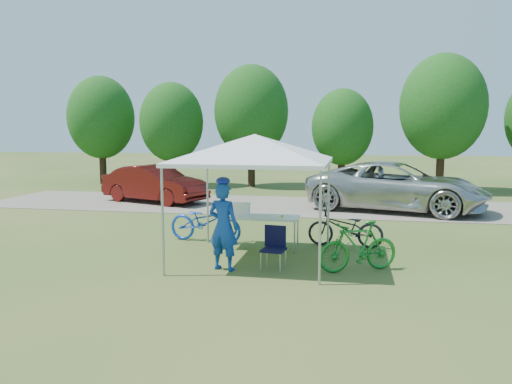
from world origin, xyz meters
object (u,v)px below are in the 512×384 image
at_px(sedan, 155,184).
at_px(bike_blue, 205,222).
at_px(cyclist, 223,227).
at_px(minivan, 396,186).
at_px(bike_dark, 345,228).
at_px(folding_table, 259,218).
at_px(folding_chair, 274,244).
at_px(bike_green, 358,246).
at_px(cooler, 241,209).

bearing_deg(sedan, bike_blue, -128.18).
bearing_deg(cyclist, minivan, -100.98).
distance_m(bike_blue, bike_dark, 3.49).
relative_size(folding_table, sedan, 0.43).
relative_size(folding_table, folding_chair, 2.14).
relative_size(folding_chair, bike_dark, 0.49).
xyz_separation_m(bike_blue, bike_green, (3.78, -2.00, -0.01)).
distance_m(folding_table, bike_dark, 2.10).
bearing_deg(bike_dark, folding_chair, -27.48).
bearing_deg(cyclist, folding_table, -85.56).
relative_size(folding_table, bike_blue, 0.96).
distance_m(folding_chair, bike_green, 1.68).
bearing_deg(bike_green, cooler, -146.88).
bearing_deg(sedan, bike_dark, -110.30).
bearing_deg(minivan, folding_table, 165.25).
distance_m(folding_table, cyclist, 2.02).
relative_size(cooler, sedan, 0.10).
height_order(folding_table, cyclist, cyclist).
relative_size(folding_table, cooler, 4.46).
xyz_separation_m(folding_table, sedan, (-5.46, 6.80, 0.01)).
distance_m(cyclist, minivan, 9.38).
bearing_deg(bike_dark, bike_green, 12.01).
distance_m(cyclist, sedan, 10.17).
relative_size(bike_blue, sedan, 0.45).
height_order(cyclist, bike_dark, cyclist).
relative_size(bike_blue, bike_green, 1.16).
bearing_deg(folding_table, folding_chair, -69.62).
distance_m(cyclist, bike_blue, 2.68).
distance_m(folding_table, cooler, 0.49).
distance_m(bike_blue, bike_green, 4.28).
bearing_deg(minivan, cyclist, 169.39).
height_order(folding_table, cooler, cooler).
relative_size(bike_green, bike_dark, 0.94).
distance_m(bike_green, minivan, 8.18).
bearing_deg(bike_dark, minivan, 168.55).
xyz_separation_m(cooler, sedan, (-5.02, 6.80, -0.19)).
bearing_deg(folding_table, bike_dark, 14.18).
bearing_deg(bike_blue, minivan, -30.32).
distance_m(folding_chair, cooler, 2.09).
relative_size(folding_chair, bike_blue, 0.45).
relative_size(bike_green, sedan, 0.39).
xyz_separation_m(folding_chair, bike_dark, (1.38, 2.25, -0.05)).
bearing_deg(bike_dark, sedan, -125.95).
distance_m(bike_dark, sedan, 9.78).
bearing_deg(bike_blue, bike_dark, -78.53).
bearing_deg(bike_green, folding_table, -151.38).
bearing_deg(folding_table, bike_green, -34.27).
relative_size(cyclist, minivan, 0.29).
relative_size(cooler, minivan, 0.07).
relative_size(bike_blue, bike_dark, 1.09).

